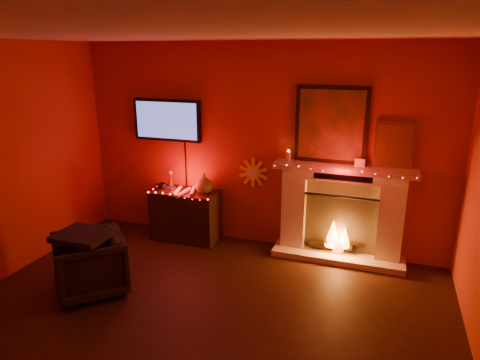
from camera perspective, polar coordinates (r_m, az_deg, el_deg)
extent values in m
plane|color=black|center=(4.13, -8.88, -21.87)|extent=(5.00, 5.00, 0.00)
plane|color=beige|center=(3.24, -11.13, 18.88)|extent=(5.00, 5.00, 0.00)
plane|color=#A32A1A|center=(5.68, 2.33, 4.40)|extent=(5.00, 0.00, 5.00)
cube|color=beige|center=(5.72, 12.83, -9.89)|extent=(1.65, 0.40, 0.08)
cube|color=beige|center=(5.67, 7.24, -4.12)|extent=(0.30, 0.22, 0.95)
cube|color=beige|center=(5.58, 19.43, -5.37)|extent=(0.30, 0.22, 0.95)
cube|color=beige|center=(5.42, 13.66, 0.61)|extent=(1.50, 0.22, 0.14)
cube|color=beige|center=(5.34, 13.66, 1.47)|extent=(1.72, 0.34, 0.06)
cube|color=#927355|center=(5.65, 13.35, -4.55)|extent=(0.90, 0.10, 0.95)
cube|color=black|center=(5.51, 13.08, -6.02)|extent=(0.90, 0.02, 0.78)
cylinder|color=black|center=(5.74, 11.96, -8.63)|extent=(0.55, 0.09, 0.09)
cylinder|color=black|center=(5.71, 13.83, -8.20)|extent=(0.51, 0.18, 0.08)
cone|color=orange|center=(5.66, 12.28, -6.91)|extent=(0.20, 0.20, 0.34)
cone|color=orange|center=(5.67, 13.78, -7.40)|extent=(0.16, 0.16, 0.26)
sphere|color=#FF3F07|center=(5.72, 12.98, -8.56)|extent=(0.18, 0.18, 0.18)
cube|color=black|center=(5.38, 12.06, 7.21)|extent=(0.88, 0.05, 0.95)
cube|color=#B64418|center=(5.36, 12.02, 7.17)|extent=(0.78, 0.01, 0.85)
cube|color=#BB8037|center=(5.38, 19.88, 4.47)|extent=(0.46, 0.04, 0.56)
cube|color=#AE7328|center=(5.36, 19.88, 4.42)|extent=(0.38, 0.01, 0.48)
cylinder|color=beige|center=(5.47, 6.47, 3.18)|extent=(0.07, 0.07, 0.12)
cube|color=beige|center=(5.33, 15.68, 2.20)|extent=(0.12, 0.01, 0.10)
cube|color=black|center=(6.08, -9.68, 7.88)|extent=(1.00, 0.06, 0.58)
cube|color=#4F62CD|center=(6.05, -9.83, 7.83)|extent=(0.92, 0.01, 0.50)
cylinder|color=black|center=(6.10, -7.27, 2.07)|extent=(0.02, 0.02, 0.66)
cylinder|color=yellow|center=(5.76, 1.75, 0.99)|extent=(0.20, 0.03, 0.20)
cylinder|color=beige|center=(5.74, 1.71, 0.95)|extent=(0.13, 0.01, 0.13)
cube|color=black|center=(6.10, -7.25, -4.63)|extent=(0.93, 0.46, 0.71)
imported|color=brown|center=(5.86, -4.80, -0.41)|extent=(0.26, 0.26, 0.27)
imported|color=black|center=(6.04, -10.35, -0.93)|extent=(0.13, 0.13, 0.10)
cylinder|color=beige|center=(5.93, -8.38, -1.45)|extent=(0.12, 0.38, 0.05)
cylinder|color=beige|center=(5.84, -7.56, -1.69)|extent=(0.06, 0.38, 0.05)
cylinder|color=beige|center=(5.90, -6.30, -1.45)|extent=(0.16, 0.38, 0.05)
cube|color=maroon|center=(6.01, -9.69, -1.33)|extent=(0.20, 0.14, 0.03)
cube|color=#21334F|center=(6.01, -9.57, -1.06)|extent=(0.17, 0.12, 0.02)
imported|color=black|center=(5.04, -19.43, -10.56)|extent=(1.02, 1.02, 0.67)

